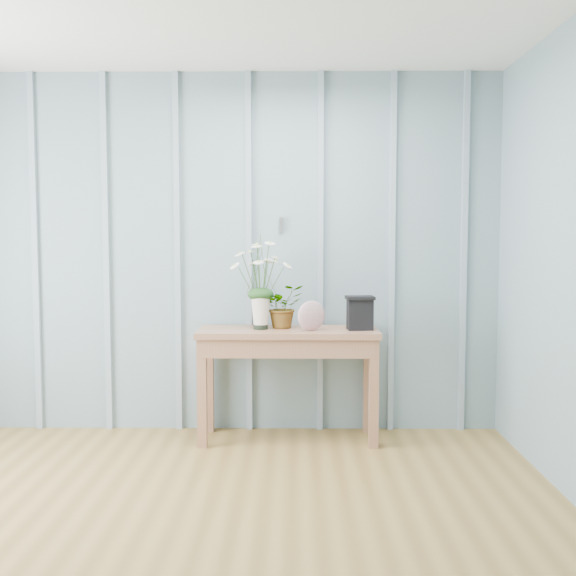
{
  "coord_description": "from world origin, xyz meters",
  "views": [
    {
      "loc": [
        0.58,
        -2.47,
        1.37
      ],
      "look_at": [
        0.53,
        1.94,
        1.03
      ],
      "focal_mm": 42.0,
      "sensor_mm": 36.0,
      "label": 1
    }
  ],
  "objects_px": {
    "sideboard": "(288,346)",
    "daisy_vase": "(261,273)",
    "felt_disc_vessel": "(311,316)",
    "carved_box": "(360,313)"
  },
  "relations": [
    {
      "from": "sideboard",
      "to": "daisy_vase",
      "type": "bearing_deg",
      "value": -178.9
    },
    {
      "from": "felt_disc_vessel",
      "to": "daisy_vase",
      "type": "bearing_deg",
      "value": 141.87
    },
    {
      "from": "daisy_vase",
      "to": "felt_disc_vessel",
      "type": "relative_size",
      "value": 3.03
    },
    {
      "from": "daisy_vase",
      "to": "felt_disc_vessel",
      "type": "height_order",
      "value": "daisy_vase"
    },
    {
      "from": "daisy_vase",
      "to": "carved_box",
      "type": "relative_size",
      "value": 2.7
    },
    {
      "from": "felt_disc_vessel",
      "to": "carved_box",
      "type": "xyz_separation_m",
      "value": [
        0.32,
        0.06,
        0.02
      ]
    },
    {
      "from": "sideboard",
      "to": "carved_box",
      "type": "xyz_separation_m",
      "value": [
        0.48,
        -0.02,
        0.23
      ]
    },
    {
      "from": "daisy_vase",
      "to": "felt_disc_vessel",
      "type": "xyz_separation_m",
      "value": [
        0.34,
        -0.08,
        -0.28
      ]
    },
    {
      "from": "felt_disc_vessel",
      "to": "carved_box",
      "type": "relative_size",
      "value": 0.89
    },
    {
      "from": "sideboard",
      "to": "daisy_vase",
      "type": "relative_size",
      "value": 1.99
    }
  ]
}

